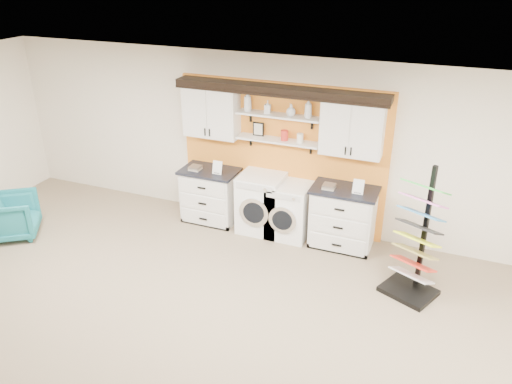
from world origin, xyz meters
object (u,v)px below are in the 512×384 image
at_px(armchair, 12,216).
at_px(washer, 262,203).
at_px(base_cabinet_left, 211,195).
at_px(sample_rack, 415,257).
at_px(dryer, 289,210).
at_px(base_cabinet_right, 343,217).

bearing_deg(armchair, washer, -99.98).
bearing_deg(base_cabinet_left, washer, -0.21).
relative_size(sample_rack, armchair, 2.37).
bearing_deg(dryer, washer, 180.00).
bearing_deg(armchair, base_cabinet_left, -92.99).
bearing_deg(washer, base_cabinet_left, 179.79).
bearing_deg(base_cabinet_right, washer, -179.86).
bearing_deg(washer, armchair, -155.32).
xyz_separation_m(base_cabinet_right, dryer, (-0.86, -0.00, -0.04)).
xyz_separation_m(washer, sample_rack, (2.48, -0.86, 0.07)).
bearing_deg(base_cabinet_left, armchair, -148.33).
xyz_separation_m(base_cabinet_left, dryer, (1.40, -0.00, -0.02)).
xyz_separation_m(sample_rack, armchair, (-6.12, -0.81, -0.21)).
height_order(base_cabinet_right, washer, base_cabinet_right).
bearing_deg(base_cabinet_right, sample_rack, -36.92).
distance_m(dryer, armchair, 4.44).
bearing_deg(sample_rack, base_cabinet_right, 167.33).
bearing_deg(dryer, armchair, -157.89).
bearing_deg(base_cabinet_right, armchair, -161.40).
height_order(base_cabinet_left, washer, washer).
bearing_deg(washer, base_cabinet_right, 0.14).
height_order(base_cabinet_left, sample_rack, sample_rack).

